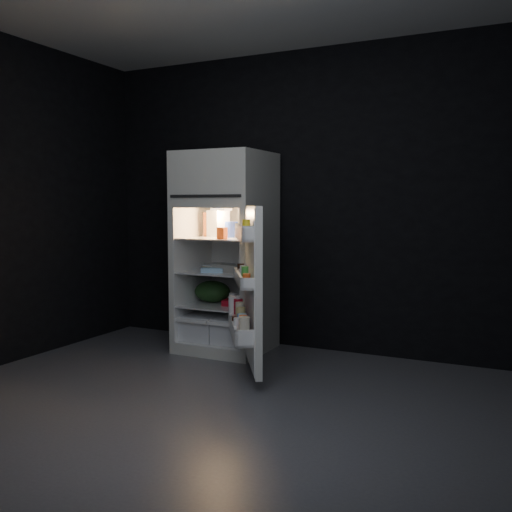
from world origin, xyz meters
The scene contains 17 objects.
floor centered at (0.00, 0.00, 0.00)m, with size 4.00×3.40×0.00m, color #54545A.
wall_back centered at (0.00, 1.70, 1.35)m, with size 4.00×0.00×2.70m, color black.
refrigerator centered at (-0.58, 1.32, 0.96)m, with size 0.76×0.71×1.78m.
fridge_door centered at (-0.01, 0.63, 0.68)m, with size 0.55×0.71×1.22m.
milk_jug centered at (-0.69, 1.35, 1.15)m, with size 0.15×0.15×0.24m, color white.
mayo_jar centered at (-0.53, 1.31, 1.10)m, with size 0.12×0.12×0.14m, color #1F39AB.
jam_jar centered at (-0.39, 1.33, 1.09)m, with size 0.10×0.10×0.13m, color black.
amber_bottle centered at (-0.80, 1.35, 1.14)m, with size 0.09×0.09×0.22m, color #BB561D.
small_carton centered at (-0.49, 1.07, 1.08)m, with size 0.08×0.06×0.10m, color #D44F19.
egg_carton centered at (-0.50, 1.18, 0.76)m, with size 0.28×0.11×0.07m, color gray.
pie centered at (-0.68, 1.34, 0.75)m, with size 0.29×0.29×0.04m, color tan.
flat_package centered at (-0.62, 1.12, 0.75)m, with size 0.19×0.10×0.04m, color #8EBBDC.
wrapped_pkg centered at (-0.36, 1.39, 0.75)m, with size 0.11×0.09×0.05m, color beige.
produce_bag centered at (-0.73, 1.31, 0.52)m, with size 0.34×0.29×0.20m, color #193815.
yogurt_tray centered at (-0.42, 1.24, 0.45)m, with size 0.27×0.15×0.05m, color red.
small_can_red centered at (-0.37, 1.42, 0.47)m, with size 0.07×0.07×0.09m, color red.
small_can_silver centered at (-0.37, 1.42, 0.47)m, with size 0.06×0.06×0.09m, color silver.
Camera 1 is at (1.89, -3.17, 1.32)m, focal length 40.00 mm.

